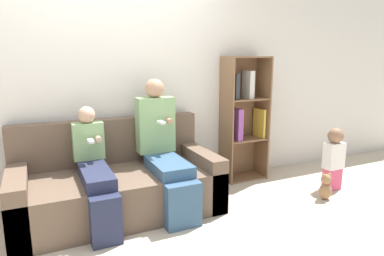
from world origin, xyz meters
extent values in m
plane|color=beige|center=(0.00, 0.00, 0.00)|extent=(14.00, 14.00, 0.00)
cube|color=silver|center=(0.00, 1.05, 1.27)|extent=(10.00, 0.06, 2.55)
cube|color=brown|center=(-0.05, 0.44, 0.21)|extent=(1.91, 0.77, 0.41)
cube|color=brown|center=(-0.05, 0.90, 0.44)|extent=(1.91, 0.15, 0.88)
cube|color=brown|center=(-0.92, 0.44, 0.27)|extent=(0.18, 0.77, 0.54)
cube|color=brown|center=(0.82, 0.44, 0.27)|extent=(0.18, 0.77, 0.54)
cube|color=#335170|center=(0.40, 0.00, 0.21)|extent=(0.33, 0.12, 0.41)
cube|color=#335170|center=(0.40, 0.35, 0.47)|extent=(0.33, 0.58, 0.11)
cube|color=#84AD70|center=(0.40, 0.72, 0.81)|extent=(0.38, 0.17, 0.57)
sphere|color=tan|center=(0.40, 0.72, 1.19)|extent=(0.19, 0.19, 0.19)
cylinder|color=tan|center=(0.51, 0.59, 0.87)|extent=(0.05, 0.10, 0.05)
cube|color=white|center=(0.40, 0.54, 0.87)|extent=(0.05, 0.12, 0.02)
cube|color=#232842|center=(-0.28, 0.00, 0.21)|extent=(0.25, 0.12, 0.41)
cube|color=#232842|center=(-0.28, 0.37, 0.47)|extent=(0.25, 0.62, 0.11)
cube|color=#84AD70|center=(-0.28, 0.74, 0.70)|extent=(0.29, 0.13, 0.36)
sphere|color=tan|center=(-0.28, 0.74, 0.96)|extent=(0.16, 0.16, 0.16)
cylinder|color=tan|center=(-0.20, 0.63, 0.74)|extent=(0.05, 0.10, 0.05)
cube|color=white|center=(-0.28, 0.58, 0.74)|extent=(0.05, 0.12, 0.02)
cube|color=#DB4C75|center=(2.32, 0.11, 0.12)|extent=(0.18, 0.13, 0.25)
cube|color=white|center=(2.32, 0.11, 0.40)|extent=(0.22, 0.13, 0.30)
sphere|color=#8C664C|center=(2.32, 0.11, 0.63)|extent=(0.17, 0.17, 0.17)
cube|color=brown|center=(1.33, 0.85, 0.75)|extent=(0.02, 0.32, 1.51)
cube|color=brown|center=(1.85, 0.85, 0.75)|extent=(0.02, 0.32, 1.51)
cube|color=brown|center=(1.59, 1.00, 0.75)|extent=(0.54, 0.02, 1.51)
cube|color=brown|center=(1.59, 0.85, 0.01)|extent=(0.50, 0.28, 0.02)
cube|color=brown|center=(1.59, 0.85, 0.51)|extent=(0.50, 0.28, 0.02)
cube|color=brown|center=(1.59, 0.85, 1.00)|extent=(0.50, 0.28, 0.02)
cube|color=brown|center=(1.59, 0.85, 1.50)|extent=(0.50, 0.28, 0.02)
cube|color=gold|center=(1.81, 0.85, 0.69)|extent=(0.03, 0.23, 0.36)
cube|color=#333338|center=(1.42, 0.85, 1.16)|extent=(0.05, 0.20, 0.30)
cube|color=beige|center=(1.63, 0.85, 1.18)|extent=(0.07, 0.18, 0.33)
cube|color=orange|center=(1.47, 0.85, 0.66)|extent=(0.06, 0.20, 0.29)
cube|color=#934CA3|center=(1.47, 0.85, 0.71)|extent=(0.07, 0.23, 0.38)
ellipsoid|color=#936B47|center=(2.03, -0.08, 0.09)|extent=(0.15, 0.12, 0.18)
sphere|color=#936B47|center=(2.03, -0.08, 0.23)|extent=(0.11, 0.11, 0.11)
sphere|color=#936B47|center=(1.99, -0.08, 0.27)|extent=(0.04, 0.04, 0.04)
sphere|color=#936B47|center=(2.07, -0.08, 0.27)|extent=(0.04, 0.04, 0.04)
camera|label=1|loc=(-0.72, -2.60, 1.51)|focal=32.00mm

